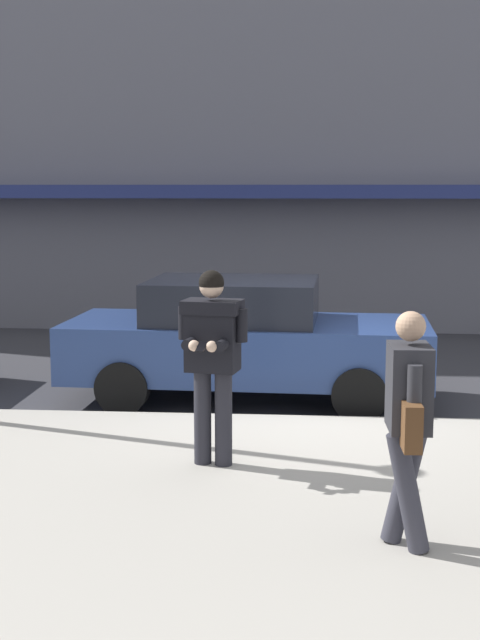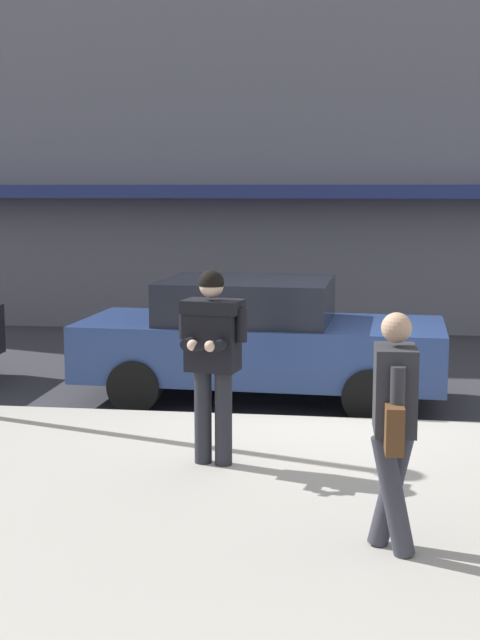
% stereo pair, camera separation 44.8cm
% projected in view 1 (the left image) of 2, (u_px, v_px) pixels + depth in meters
% --- Properties ---
extents(ground_plane, '(80.00, 80.00, 0.00)m').
position_uv_depth(ground_plane, '(307.00, 423.00, 10.21)').
color(ground_plane, '#333338').
extents(sidewalk, '(32.00, 5.30, 0.14)m').
position_uv_depth(sidewalk, '(427.00, 508.00, 7.31)').
color(sidewalk, '#A8A399').
rests_on(sidewalk, ground).
extents(curb_paint_line, '(28.00, 0.12, 0.01)m').
position_uv_depth(curb_paint_line, '(394.00, 423.00, 10.18)').
color(curb_paint_line, silver).
rests_on(curb_paint_line, ground).
extents(storefront_facade, '(28.00, 4.70, 12.12)m').
position_uv_depth(storefront_facade, '(363.00, 15.00, 17.61)').
color(storefront_facade, slate).
rests_on(storefront_facade, ground).
extents(parked_sedan_mid, '(4.58, 2.09, 1.54)m').
position_uv_depth(parked_sedan_mid, '(244.00, 339.00, 11.16)').
color(parked_sedan_mid, navy).
rests_on(parked_sedan_mid, ground).
extents(man_texting_on_phone, '(0.64, 0.62, 1.81)m').
position_uv_depth(man_texting_on_phone, '(212.00, 346.00, 8.07)').
color(man_texting_on_phone, '#23232B').
rests_on(man_texting_on_phone, sidewalk).
extents(pedestrian_with_bag, '(0.34, 0.72, 1.70)m').
position_uv_depth(pedestrian_with_bag, '(408.00, 415.00, 6.19)').
color(pedestrian_with_bag, '#33333D').
rests_on(pedestrian_with_bag, sidewalk).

